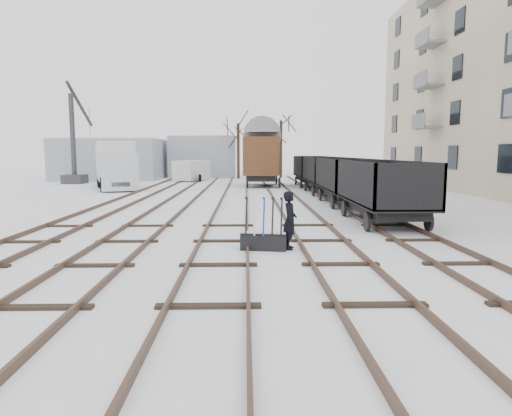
{
  "coord_description": "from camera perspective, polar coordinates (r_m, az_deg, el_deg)",
  "views": [
    {
      "loc": [
        0.68,
        -10.9,
        2.78
      ],
      "look_at": [
        0.96,
        1.85,
        1.2
      ],
      "focal_mm": 32.0,
      "sensor_mm": 36.0,
      "label": 1
    }
  ],
  "objects": [
    {
      "name": "box_van_wagon",
      "position": [
        37.08,
        0.83,
        6.66
      ],
      "size": [
        3.45,
        5.89,
        4.33
      ],
      "rotation": [
        0.0,
        0.0,
        -0.08
      ],
      "color": "black",
      "rests_on": "ground"
    },
    {
      "name": "freight_wagon_b",
      "position": [
        24.6,
        11.24,
        2.6
      ],
      "size": [
        2.37,
        5.92,
        2.42
      ],
      "color": "black",
      "rests_on": "ground"
    },
    {
      "name": "freight_wagon_c",
      "position": [
        30.86,
        8.68,
        3.53
      ],
      "size": [
        2.37,
        5.92,
        2.42
      ],
      "color": "black",
      "rests_on": "ground"
    },
    {
      "name": "panel_van",
      "position": [
        44.11,
        -8.01,
        4.69
      ],
      "size": [
        3.3,
        4.78,
        1.94
      ],
      "rotation": [
        0.0,
        0.0,
        -0.35
      ],
      "color": "silver",
      "rests_on": "ground"
    },
    {
      "name": "freight_wagon_d",
      "position": [
        37.17,
        6.98,
        4.14
      ],
      "size": [
        2.37,
        5.92,
        2.42
      ],
      "color": "black",
      "rests_on": "ground"
    },
    {
      "name": "ground",
      "position": [
        11.27,
        -4.72,
        -7.25
      ],
      "size": [
        120.0,
        120.0,
        0.0
      ],
      "primitive_type": "plane",
      "color": "white",
      "rests_on": "ground"
    },
    {
      "name": "tracks",
      "position": [
        24.73,
        -2.83,
        0.77
      ],
      "size": [
        13.9,
        52.0,
        0.16
      ],
      "color": "black",
      "rests_on": "ground"
    },
    {
      "name": "freight_wagon_a",
      "position": [
        18.43,
        15.53,
        1.02
      ],
      "size": [
        2.37,
        5.92,
        2.42
      ],
      "color": "black",
      "rests_on": "ground"
    },
    {
      "name": "shed_right",
      "position": [
        51.11,
        -6.56,
        6.42
      ],
      "size": [
        7.0,
        6.0,
        4.5
      ],
      "color": "#979FAA",
      "rests_on": "ground"
    },
    {
      "name": "worker",
      "position": [
        13.02,
        4.26,
        -1.55
      ],
      "size": [
        0.46,
        0.65,
        1.67
      ],
      "primitive_type": "imported",
      "rotation": [
        0.0,
        0.0,
        1.47
      ],
      "color": "black",
      "rests_on": "ground"
    },
    {
      "name": "tree_far_left",
      "position": [
        47.19,
        -2.22,
        7.11
      ],
      "size": [
        0.3,
        0.3,
        5.66
      ],
      "primitive_type": "cylinder",
      "color": "black",
      "rests_on": "ground"
    },
    {
      "name": "crane",
      "position": [
        43.21,
        -21.73,
        5.93
      ],
      "size": [
        1.86,
        5.14,
        8.76
      ],
      "rotation": [
        0.0,
        0.0,
        -0.07
      ],
      "color": "#2F2F34",
      "rests_on": "ground"
    },
    {
      "name": "shed_left",
      "position": [
        48.86,
        -17.62,
        5.87
      ],
      "size": [
        10.0,
        8.0,
        4.1
      ],
      "color": "#979FAA",
      "rests_on": "ground"
    },
    {
      "name": "tree_far_right",
      "position": [
        49.04,
        3.13,
        7.35
      ],
      "size": [
        0.3,
        0.3,
        6.07
      ],
      "primitive_type": "cylinder",
      "color": "black",
      "rests_on": "ground"
    },
    {
      "name": "lorry",
      "position": [
        36.09,
        -17.16,
        5.23
      ],
      "size": [
        4.25,
        8.16,
        3.54
      ],
      "rotation": [
        0.0,
        0.0,
        0.35
      ],
      "color": "black",
      "rests_on": "ground"
    },
    {
      "name": "ground_frame",
      "position": [
        12.97,
        0.97,
        -4.03
      ],
      "size": [
        1.35,
        0.64,
        1.49
      ],
      "rotation": [
        0.0,
        0.0,
        -0.17
      ],
      "color": "black",
      "rests_on": "ground"
    }
  ]
}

